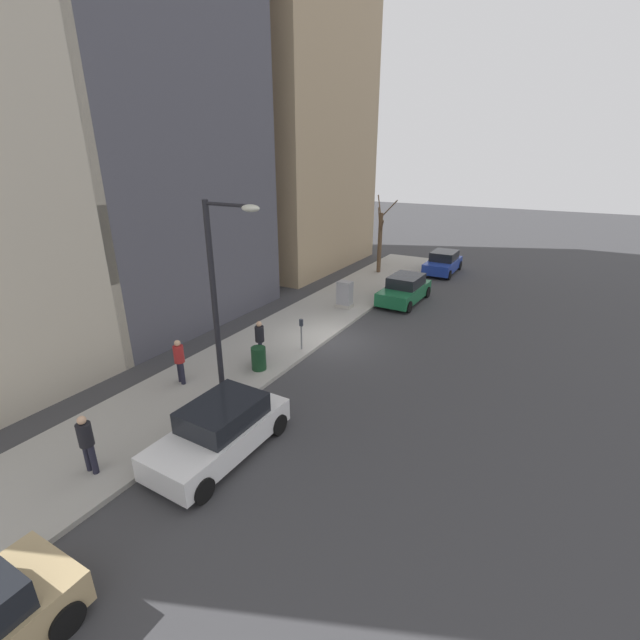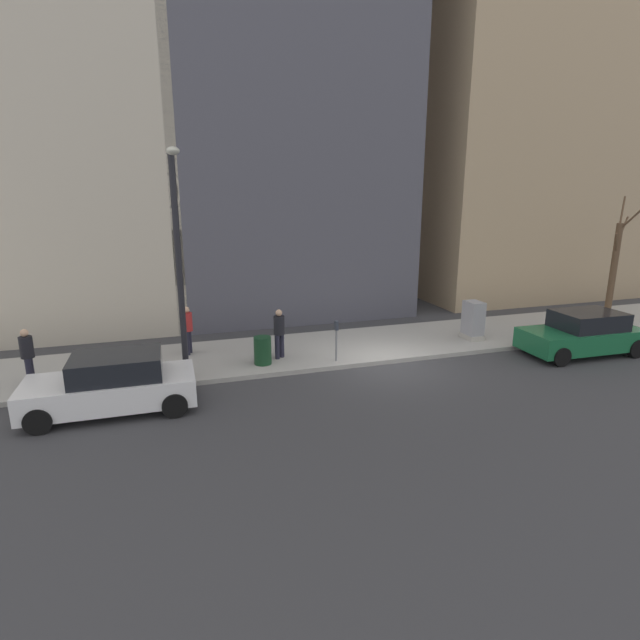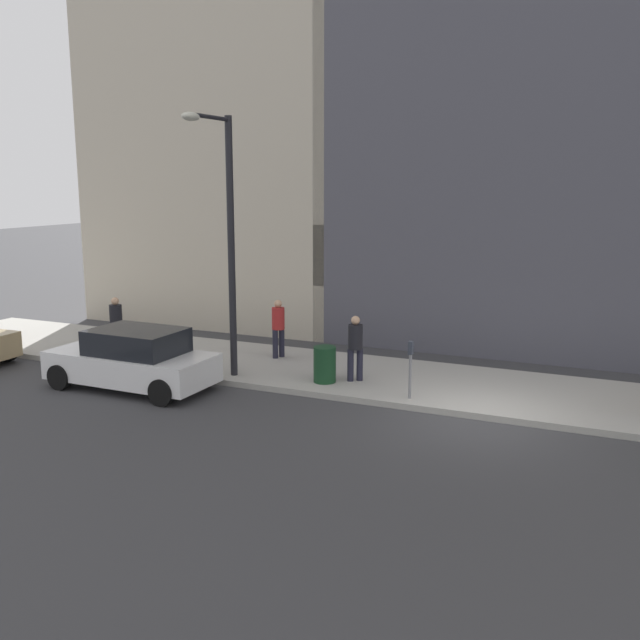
{
  "view_description": "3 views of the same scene",
  "coord_description": "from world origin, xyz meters",
  "px_view_note": "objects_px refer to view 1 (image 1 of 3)",
  "views": [
    {
      "loc": [
        -8.38,
        15.59,
        7.78
      ],
      "look_at": [
        0.22,
        0.53,
        1.12
      ],
      "focal_mm": 24.0,
      "sensor_mm": 36.0,
      "label": 1
    },
    {
      "loc": [
        -14.17,
        6.9,
        5.57
      ],
      "look_at": [
        1.8,
        1.82,
        1.21
      ],
      "focal_mm": 28.0,
      "sensor_mm": 36.0,
      "label": 2
    },
    {
      "loc": [
        -14.84,
        -2.89,
        5.1
      ],
      "look_at": [
        0.83,
        4.14,
        1.73
      ],
      "focal_mm": 40.0,
      "sensor_mm": 36.0,
      "label": 3
    }
  ],
  "objects_px": {
    "pedestrian_midblock": "(179,359)",
    "pedestrian_far_corner": "(86,441)",
    "parked_car_green": "(405,290)",
    "parked_car_white": "(221,430)",
    "pedestrian_near_meter": "(260,339)",
    "utility_box": "(345,295)",
    "parked_car_blue": "(443,263)",
    "streetlamp": "(220,291)",
    "bare_tree": "(380,240)",
    "office_block_center": "(99,2)",
    "trash_bin": "(259,358)",
    "parking_meter": "(301,331)",
    "office_tower_left": "(271,114)"
  },
  "relations": [
    {
      "from": "parked_car_white",
      "to": "streetlamp",
      "type": "xyz_separation_m",
      "value": [
        1.39,
        -1.91,
        3.28
      ]
    },
    {
      "from": "parking_meter",
      "to": "office_tower_left",
      "type": "height_order",
      "value": "office_tower_left"
    },
    {
      "from": "parking_meter",
      "to": "bare_tree",
      "type": "xyz_separation_m",
      "value": [
        2.15,
        -13.67,
        1.42
      ]
    },
    {
      "from": "parked_car_blue",
      "to": "pedestrian_far_corner",
      "type": "relative_size",
      "value": 2.53
    },
    {
      "from": "pedestrian_midblock",
      "to": "office_block_center",
      "type": "xyz_separation_m",
      "value": [
        8.05,
        -5.01,
        12.85
      ]
    },
    {
      "from": "parked_car_blue",
      "to": "pedestrian_near_meter",
      "type": "relative_size",
      "value": 2.53
    },
    {
      "from": "streetlamp",
      "to": "pedestrian_midblock",
      "type": "distance_m",
      "value": 3.79
    },
    {
      "from": "parked_car_blue",
      "to": "trash_bin",
      "type": "bearing_deg",
      "value": 83.42
    },
    {
      "from": "bare_tree",
      "to": "parked_car_green",
      "type": "bearing_deg",
      "value": 125.76
    },
    {
      "from": "streetlamp",
      "to": "office_block_center",
      "type": "bearing_deg",
      "value": -26.48
    },
    {
      "from": "streetlamp",
      "to": "pedestrian_far_corner",
      "type": "xyz_separation_m",
      "value": [
        0.88,
        4.29,
        -2.93
      ]
    },
    {
      "from": "streetlamp",
      "to": "office_block_center",
      "type": "relative_size",
      "value": 0.23
    },
    {
      "from": "parked_car_white",
      "to": "pedestrian_far_corner",
      "type": "distance_m",
      "value": 3.31
    },
    {
      "from": "parked_car_blue",
      "to": "streetlamp",
      "type": "distance_m",
      "value": 21.29
    },
    {
      "from": "utility_box",
      "to": "parking_meter",
      "type": "bearing_deg",
      "value": 98.43
    },
    {
      "from": "pedestrian_midblock",
      "to": "parked_car_green",
      "type": "bearing_deg",
      "value": -84.36
    },
    {
      "from": "parked_car_white",
      "to": "bare_tree",
      "type": "bearing_deg",
      "value": -79.05
    },
    {
      "from": "parked_car_blue",
      "to": "office_tower_left",
      "type": "relative_size",
      "value": 0.2
    },
    {
      "from": "trash_bin",
      "to": "parked_car_blue",
      "type": "bearing_deg",
      "value": -96.56
    },
    {
      "from": "parked_car_green",
      "to": "bare_tree",
      "type": "distance_m",
      "value": 6.47
    },
    {
      "from": "pedestrian_midblock",
      "to": "pedestrian_far_corner",
      "type": "relative_size",
      "value": 1.0
    },
    {
      "from": "office_block_center",
      "to": "parked_car_white",
      "type": "bearing_deg",
      "value": 149.0
    },
    {
      "from": "trash_bin",
      "to": "pedestrian_far_corner",
      "type": "distance_m",
      "value": 6.73
    },
    {
      "from": "parked_car_green",
      "to": "pedestrian_far_corner",
      "type": "height_order",
      "value": "pedestrian_far_corner"
    },
    {
      "from": "parked_car_blue",
      "to": "pedestrian_midblock",
      "type": "bearing_deg",
      "value": 79.32
    },
    {
      "from": "parked_car_white",
      "to": "pedestrian_near_meter",
      "type": "distance_m",
      "value": 5.54
    },
    {
      "from": "utility_box",
      "to": "pedestrian_midblock",
      "type": "height_order",
      "value": "pedestrian_midblock"
    },
    {
      "from": "pedestrian_near_meter",
      "to": "office_tower_left",
      "type": "relative_size",
      "value": 0.08
    },
    {
      "from": "parked_car_white",
      "to": "pedestrian_near_meter",
      "type": "bearing_deg",
      "value": -63.43
    },
    {
      "from": "bare_tree",
      "to": "pedestrian_midblock",
      "type": "xyz_separation_m",
      "value": [
        0.07,
        18.23,
        -1.31
      ]
    },
    {
      "from": "parked_car_white",
      "to": "utility_box",
      "type": "distance_m",
      "value": 12.63
    },
    {
      "from": "parked_car_green",
      "to": "utility_box",
      "type": "xyz_separation_m",
      "value": [
        2.36,
        2.86,
        0.11
      ]
    },
    {
      "from": "parked_car_white",
      "to": "pedestrian_far_corner",
      "type": "relative_size",
      "value": 2.54
    },
    {
      "from": "parked_car_blue",
      "to": "trash_bin",
      "type": "height_order",
      "value": "parked_car_blue"
    },
    {
      "from": "parked_car_green",
      "to": "parked_car_white",
      "type": "bearing_deg",
      "value": 91.67
    },
    {
      "from": "parked_car_green",
      "to": "office_block_center",
      "type": "bearing_deg",
      "value": 36.15
    },
    {
      "from": "parked_car_blue",
      "to": "utility_box",
      "type": "bearing_deg",
      "value": 76.39
    },
    {
      "from": "parked_car_blue",
      "to": "streetlamp",
      "type": "xyz_separation_m",
      "value": [
        1.52,
        20.98,
        3.28
      ]
    },
    {
      "from": "bare_tree",
      "to": "pedestrian_near_meter",
      "type": "xyz_separation_m",
      "value": [
        -1.29,
        15.36,
        -1.31
      ]
    },
    {
      "from": "pedestrian_far_corner",
      "to": "office_block_center",
      "type": "relative_size",
      "value": 0.06
    },
    {
      "from": "utility_box",
      "to": "office_block_center",
      "type": "bearing_deg",
      "value": 29.3
    },
    {
      "from": "office_block_center",
      "to": "pedestrian_far_corner",
      "type": "bearing_deg",
      "value": 135.21
    },
    {
      "from": "parked_car_green",
      "to": "office_block_center",
      "type": "relative_size",
      "value": 0.15
    },
    {
      "from": "trash_bin",
      "to": "office_block_center",
      "type": "xyz_separation_m",
      "value": [
        9.83,
        -2.79,
        13.33
      ]
    },
    {
      "from": "pedestrian_far_corner",
      "to": "office_tower_left",
      "type": "distance_m",
      "value": 26.5
    },
    {
      "from": "pedestrian_midblock",
      "to": "office_tower_left",
      "type": "height_order",
      "value": "office_tower_left"
    },
    {
      "from": "parking_meter",
      "to": "office_block_center",
      "type": "xyz_separation_m",
      "value": [
        10.28,
        -0.45,
        12.96
      ]
    },
    {
      "from": "parking_meter",
      "to": "office_tower_left",
      "type": "relative_size",
      "value": 0.06
    },
    {
      "from": "parked_car_blue",
      "to": "bare_tree",
      "type": "bearing_deg",
      "value": 33.64
    },
    {
      "from": "parked_car_blue",
      "to": "parked_car_white",
      "type": "xyz_separation_m",
      "value": [
        0.13,
        22.89,
        0.0
      ]
    }
  ]
}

